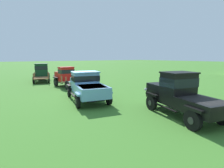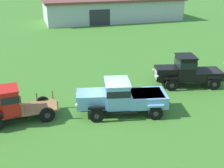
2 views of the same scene
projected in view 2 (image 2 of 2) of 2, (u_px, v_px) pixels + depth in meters
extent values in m
plane|color=#3D7528|center=(112.00, 114.00, 17.10)|extent=(240.00, 240.00, 0.00)
cube|color=#B2B7BC|center=(112.00, 10.00, 47.18)|extent=(22.26, 8.49, 3.27)
cube|color=#2D2D33|center=(100.00, 18.00, 42.65)|extent=(3.20, 0.08, 2.40)
cylinder|color=black|center=(47.00, 115.00, 16.11)|extent=(0.91, 0.23, 0.90)
cylinder|color=#2D2D2D|center=(47.00, 116.00, 16.04)|extent=(0.32, 0.06, 0.31)
cylinder|color=black|center=(43.00, 103.00, 17.49)|extent=(0.91, 0.23, 0.90)
cylinder|color=#2D2D2D|center=(42.00, 103.00, 17.57)|extent=(0.32, 0.06, 0.31)
cube|color=black|center=(19.00, 112.00, 16.25)|extent=(4.19, 1.21, 0.12)
cube|color=red|center=(10.00, 101.00, 15.82)|extent=(1.05, 1.49, 1.45)
cube|color=black|center=(9.00, 96.00, 15.70)|extent=(1.09, 1.52, 0.41)
cube|color=red|center=(8.00, 89.00, 15.53)|extent=(1.15, 1.56, 0.08)
cube|color=black|center=(15.00, 120.00, 15.49)|extent=(1.33, 0.25, 0.05)
cube|color=black|center=(13.00, 107.00, 16.84)|extent=(1.33, 0.25, 0.05)
cube|color=olive|center=(39.00, 107.00, 16.62)|extent=(2.27, 1.77, 0.10)
cube|color=olive|center=(23.00, 111.00, 15.51)|extent=(0.09, 0.09, 0.54)
cube|color=olive|center=(20.00, 100.00, 16.81)|extent=(0.09, 0.09, 0.54)
cube|color=olive|center=(41.00, 108.00, 15.84)|extent=(0.09, 0.09, 0.54)
cube|color=olive|center=(37.00, 97.00, 17.15)|extent=(0.09, 0.09, 0.54)
cube|color=olive|center=(58.00, 105.00, 16.17)|extent=(0.09, 0.09, 0.54)
cube|color=olive|center=(52.00, 94.00, 17.48)|extent=(0.09, 0.09, 0.54)
cylinder|color=black|center=(97.00, 116.00, 16.09)|extent=(0.87, 0.37, 0.85)
cylinder|color=#2D2D2D|center=(97.00, 117.00, 15.99)|extent=(0.30, 0.09, 0.30)
cylinder|color=black|center=(96.00, 100.00, 18.00)|extent=(0.87, 0.37, 0.85)
cylinder|color=#2D2D2D|center=(95.00, 99.00, 18.11)|extent=(0.30, 0.09, 0.30)
cylinder|color=black|center=(156.00, 113.00, 16.36)|extent=(0.87, 0.37, 0.85)
cylinder|color=#2D2D2D|center=(156.00, 114.00, 16.26)|extent=(0.30, 0.09, 0.30)
cylinder|color=black|center=(148.00, 98.00, 18.28)|extent=(0.87, 0.37, 0.85)
cylinder|color=#2D2D2D|center=(148.00, 97.00, 18.38)|extent=(0.30, 0.09, 0.30)
cube|color=black|center=(121.00, 105.00, 17.14)|extent=(5.08, 2.18, 0.12)
cube|color=#70A3D1|center=(91.00, 99.00, 16.81)|extent=(2.03, 1.80, 0.87)
cube|color=silver|center=(77.00, 100.00, 16.75)|extent=(0.30, 1.13, 0.65)
sphere|color=silver|center=(77.00, 105.00, 16.01)|extent=(0.20, 0.20, 0.20)
sphere|color=silver|center=(77.00, 94.00, 17.45)|extent=(0.20, 0.20, 0.20)
cube|color=black|center=(97.00, 108.00, 15.91)|extent=(0.99, 0.40, 0.12)
cube|color=black|center=(95.00, 93.00, 17.82)|extent=(0.99, 0.40, 0.12)
cube|color=#70A3D1|center=(117.00, 94.00, 16.82)|extent=(1.69, 2.07, 1.45)
cube|color=black|center=(117.00, 89.00, 16.69)|extent=(1.75, 2.13, 0.41)
cube|color=#70A3D1|center=(117.00, 82.00, 16.52)|extent=(1.84, 2.18, 0.08)
cube|color=black|center=(121.00, 113.00, 16.20)|extent=(1.85, 0.54, 0.05)
cube|color=black|center=(117.00, 98.00, 18.07)|extent=(1.85, 0.54, 0.05)
cube|color=#70A3D1|center=(147.00, 98.00, 17.10)|extent=(2.65, 2.36, 0.71)
cube|color=black|center=(147.00, 93.00, 16.98)|extent=(2.23, 2.00, 0.06)
cube|color=#70A3D1|center=(156.00, 106.00, 16.18)|extent=(0.95, 0.40, 0.12)
cube|color=#70A3D1|center=(149.00, 91.00, 18.10)|extent=(0.95, 0.40, 0.12)
cylinder|color=black|center=(172.00, 85.00, 20.19)|extent=(0.92, 0.40, 0.90)
cylinder|color=#2D2D2D|center=(172.00, 86.00, 20.09)|extent=(0.31, 0.10, 0.32)
cylinder|color=black|center=(166.00, 76.00, 21.85)|extent=(0.92, 0.40, 0.90)
cylinder|color=#2D2D2D|center=(165.00, 76.00, 21.96)|extent=(0.31, 0.10, 0.32)
cylinder|color=black|center=(214.00, 84.00, 20.37)|extent=(0.92, 0.40, 0.90)
cylinder|color=#2D2D2D|center=(215.00, 85.00, 20.26)|extent=(0.31, 0.10, 0.32)
cylinder|color=black|center=(205.00, 75.00, 22.03)|extent=(0.92, 0.40, 0.90)
cylinder|color=#2D2D2D|center=(205.00, 75.00, 22.13)|extent=(0.31, 0.10, 0.32)
cube|color=black|center=(187.00, 79.00, 21.07)|extent=(4.64, 2.05, 0.12)
cube|color=black|center=(166.00, 73.00, 20.78)|extent=(1.86, 1.61, 0.92)
cube|color=silver|center=(156.00, 74.00, 20.75)|extent=(0.30, 0.98, 0.69)
sphere|color=silver|center=(157.00, 76.00, 20.10)|extent=(0.20, 0.20, 0.20)
sphere|color=silver|center=(154.00, 70.00, 21.35)|extent=(0.20, 0.20, 0.20)
cube|color=black|center=(172.00, 79.00, 20.00)|extent=(1.06, 0.44, 0.12)
cube|color=black|center=(166.00, 70.00, 21.66)|extent=(1.06, 0.44, 0.12)
cube|color=black|center=(185.00, 68.00, 20.71)|extent=(1.54, 1.83, 1.69)
cube|color=black|center=(186.00, 63.00, 20.56)|extent=(1.59, 1.87, 0.47)
cube|color=black|center=(186.00, 56.00, 20.37)|extent=(1.67, 1.92, 0.08)
cube|color=black|center=(189.00, 84.00, 20.26)|extent=(1.65, 0.53, 0.05)
cube|color=black|center=(182.00, 75.00, 21.88)|extent=(1.65, 0.53, 0.05)
cube|color=black|center=(206.00, 74.00, 21.01)|extent=(2.46, 2.12, 0.62)
cube|color=black|center=(207.00, 71.00, 20.90)|extent=(2.07, 1.79, 0.06)
cube|color=black|center=(215.00, 78.00, 20.17)|extent=(1.01, 0.43, 0.12)
cube|color=black|center=(206.00, 69.00, 21.84)|extent=(1.01, 0.43, 0.12)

